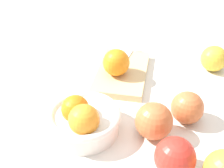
{
  "coord_description": "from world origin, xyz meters",
  "views": [
    {
      "loc": [
        -0.58,
        -0.14,
        0.47
      ],
      "look_at": [
        0.01,
        0.07,
        0.04
      ],
      "focal_mm": 46.76,
      "sensor_mm": 36.0,
      "label": 1
    }
  ],
  "objects": [
    {
      "name": "apple_front_center",
      "position": [
        -0.02,
        -0.13,
        0.04
      ],
      "size": [
        0.08,
        0.08,
        0.08
      ],
      "primitive_type": "sphere",
      "color": "#CC6638",
      "rests_on": "ground_plane"
    },
    {
      "name": "apple_front_right",
      "position": [
        0.23,
        -0.17,
        0.04
      ],
      "size": [
        0.08,
        0.08,
        0.08
      ],
      "primitive_type": "sphere",
      "color": "gold",
      "rests_on": "ground_plane"
    },
    {
      "name": "apple_front_left",
      "position": [
        -0.18,
        -0.13,
        0.04
      ],
      "size": [
        0.08,
        0.08,
        0.08
      ],
      "primitive_type": "sphere",
      "color": "red",
      "rests_on": "ground_plane"
    },
    {
      "name": "knife",
      "position": [
        0.18,
        0.09,
        0.02
      ],
      "size": [
        0.16,
        0.02,
        0.01
      ],
      "color": "silver",
      "rests_on": "cutting_board"
    },
    {
      "name": "cutting_board",
      "position": [
        0.11,
        0.07,
        0.01
      ],
      "size": [
        0.26,
        0.17,
        0.02
      ],
      "primitive_type": "cube",
      "rotation": [
        0.0,
        0.0,
        0.15
      ],
      "color": "#DBB77F",
      "rests_on": "ground_plane"
    },
    {
      "name": "orange_on_board",
      "position": [
        0.09,
        0.08,
        0.06
      ],
      "size": [
        0.08,
        0.08,
        0.08
      ],
      "primitive_type": "sphere",
      "color": "orange",
      "rests_on": "cutting_board"
    },
    {
      "name": "apple_front_left_3",
      "position": [
        -0.1,
        -0.07,
        0.04
      ],
      "size": [
        0.08,
        0.08,
        0.08
      ],
      "primitive_type": "sphere",
      "color": "#CC6638",
      "rests_on": "ground_plane"
    },
    {
      "name": "ground_plane",
      "position": [
        0.0,
        0.0,
        0.0
      ],
      "size": [
        2.4,
        2.4,
        0.0
      ],
      "primitive_type": "plane",
      "color": "silver"
    },
    {
      "name": "bowl",
      "position": [
        -0.14,
        0.08,
        0.04
      ],
      "size": [
        0.17,
        0.17,
        0.1
      ],
      "color": "white",
      "rests_on": "ground_plane"
    }
  ]
}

